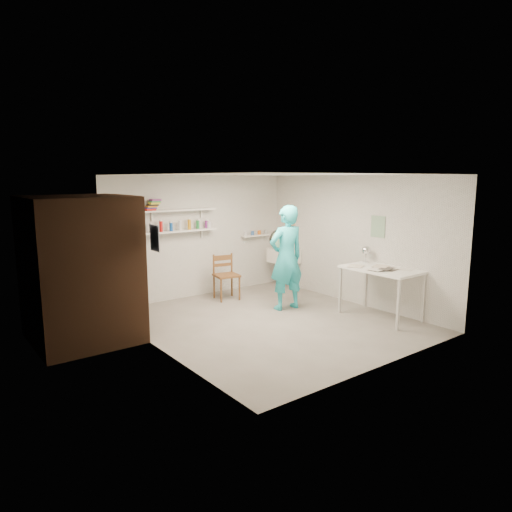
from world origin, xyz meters
TOP-DOWN VIEW (x-y plane):
  - floor at (0.00, 0.00)m, footprint 4.00×4.50m
  - ceiling at (0.00, 0.00)m, footprint 4.00×4.50m
  - wall_back at (0.00, 2.26)m, footprint 4.00×0.02m
  - wall_front at (0.00, -2.26)m, footprint 4.00×0.02m
  - wall_left at (-2.01, 0.00)m, footprint 0.02×4.50m
  - wall_right at (2.01, 0.00)m, footprint 0.02×4.50m
  - doorway_recess at (-1.99, 1.05)m, footprint 0.02×0.90m
  - corridor_box at (-2.70, 1.05)m, footprint 1.40×1.50m
  - door_lintel at (-1.97, 1.05)m, footprint 0.06×1.05m
  - door_jamb_near at (-1.97, 0.55)m, footprint 0.06×0.10m
  - door_jamb_far at (-1.97, 1.55)m, footprint 0.06×0.10m
  - shelf_lower at (-0.50, 2.13)m, footprint 1.50×0.22m
  - shelf_upper at (-0.50, 2.13)m, footprint 1.50×0.22m
  - ledge_shelf at (1.35, 2.17)m, footprint 0.70×0.14m
  - poster_left at (-1.99, 0.05)m, footprint 0.01×0.28m
  - poster_right_a at (1.99, 1.80)m, footprint 0.01×0.34m
  - poster_right_b at (1.99, -0.55)m, footprint 0.01×0.30m
  - belfast_sink at (1.75, 1.70)m, footprint 0.48×0.60m
  - man at (0.71, 0.43)m, footprint 0.73×0.52m
  - wall_clock at (0.68, 0.65)m, footprint 0.34×0.07m
  - wooden_chair at (0.22, 1.63)m, footprint 0.51×0.50m
  - work_table at (1.64, -0.94)m, footprint 0.77×1.28m
  - desk_lamp at (1.85, -0.42)m, footprint 0.16×0.16m
  - spray_cans at (-0.50, 2.13)m, footprint 1.26×0.06m
  - book_stack at (-1.04, 2.13)m, footprint 0.30×0.14m
  - ledge_pots at (1.35, 2.17)m, footprint 0.48×0.07m
  - papers at (1.64, -0.94)m, footprint 0.30×0.22m

SIDE VIEW (x-z plane):
  - floor at x=0.00m, z-range -0.02..0.00m
  - work_table at x=1.64m, z-range 0.00..0.85m
  - wooden_chair at x=0.22m, z-range 0.00..0.95m
  - belfast_sink at x=1.75m, z-range 0.55..0.85m
  - papers at x=1.64m, z-range 0.85..0.88m
  - man at x=0.71m, z-range 0.00..1.88m
  - doorway_recess at x=-1.99m, z-range 0.00..2.00m
  - door_jamb_near at x=-1.97m, z-range 0.00..2.00m
  - door_jamb_far at x=-1.97m, z-range 0.00..2.00m
  - corridor_box at x=-2.70m, z-range 0.00..2.10m
  - desk_lamp at x=1.85m, z-range 0.99..1.15m
  - ledge_shelf at x=1.35m, z-range 1.11..1.14m
  - ledge_pots at x=1.35m, z-range 1.14..1.22m
  - wall_back at x=0.00m, z-range 0.00..2.40m
  - wall_front at x=0.00m, z-range 0.00..2.40m
  - wall_left at x=-2.01m, z-range 0.00..2.40m
  - wall_right at x=2.01m, z-range 0.00..2.40m
  - wall_clock at x=0.68m, z-range 1.08..1.42m
  - shelf_lower at x=-0.50m, z-range 1.34..1.36m
  - spray_cans at x=-0.50m, z-range 1.36..1.53m
  - poster_right_b at x=1.99m, z-range 1.31..1.69m
  - poster_left at x=-1.99m, z-range 1.37..1.73m
  - poster_right_a at x=1.99m, z-range 1.34..1.76m
  - shelf_upper at x=-0.50m, z-range 1.74..1.76m
  - book_stack at x=-1.04m, z-range 1.77..1.96m
  - door_lintel at x=-1.97m, z-range 2.00..2.10m
  - ceiling at x=0.00m, z-range 2.40..2.42m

